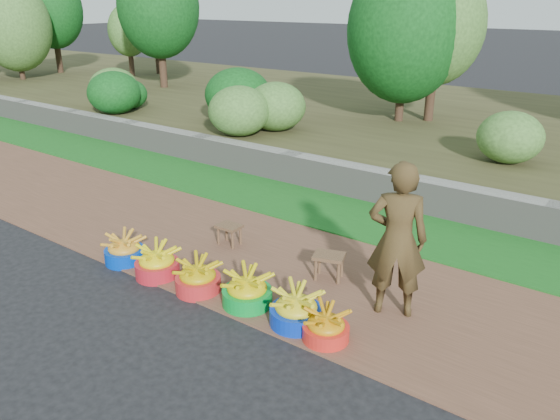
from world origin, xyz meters
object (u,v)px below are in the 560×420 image
Objects in this scene: basin_b at (157,263)px; stool_right at (329,259)px; basin_f at (326,327)px; basin_c at (198,278)px; stool_left at (229,229)px; vendor_woman at (397,240)px; basin_a at (124,250)px; basin_d at (247,291)px; basin_e at (296,310)px.

stool_right is at bearing 33.68° from basin_b.
basin_c is at bearing -178.58° from basin_f.
basin_c is 1.70m from basin_f.
stool_left is 2.61m from vendor_woman.
basin_d is (1.94, 0.10, 0.01)m from basin_a.
vendor_woman reaches higher than stool_right.
basin_b is at bearing -176.50° from basin_e.
basin_b reaches higher than basin_c.
basin_a is at bearing -178.93° from basin_f.
basin_a is 0.97× the size of basin_c.
basin_c reaches higher than basin_a.
vendor_woman reaches higher than basin_b.
basin_c is at bearing -65.26° from stool_left.
vendor_woman reaches higher than basin_a.
stool_right is at bearing -38.04° from vendor_woman.
stool_right is at bearing 103.10° from basin_e.
basin_f is 1.26m from stool_right.
basin_f is 0.28× the size of vendor_woman.
stool_right is at bearing 25.82° from basin_a.
vendor_woman is (2.65, 0.92, 0.68)m from basin_b.
basin_e reaches higher than basin_f.
basin_f reaches higher than stool_left.
vendor_woman reaches higher than basin_c.
basin_e is at bearing 0.25° from basin_d.
basin_b is 1.19m from stool_left.
basin_f is (0.39, -0.05, -0.03)m from basin_e.
stool_left is at bearing 114.74° from basin_c.
basin_e is at bearing 24.78° from vendor_woman.
basin_f is 2.49m from stool_left.
basin_a is 1.94m from basin_d.
basin_b is 2.36m from basin_f.
basin_a is 2.98m from basin_f.
vendor_woman is at bearing -13.50° from stool_right.
stool_right is at bearing 120.30° from basin_f.
vendor_woman is at bearing 31.07° from basin_d.
basin_c is at bearing -172.10° from basin_d.
vendor_woman is at bearing 70.70° from basin_f.
basin_f is at bearing 1.66° from basin_b.
basin_e reaches higher than stool_right.
basin_b is at bearing -1.17° from basin_a.
basin_e is at bearing 172.48° from basin_f.
basin_b is 1.14× the size of basin_f.
basin_a is 1.09× the size of basin_f.
basin_d is at bearing 6.53° from vendor_woman.
basin_d is 1.59m from stool_left.
basin_d reaches higher than basin_b.
basin_d is at bearing 7.90° from basin_c.
basin_a is at bearing -176.91° from basin_d.
stool_right is (1.60, -0.03, 0.03)m from stool_left.
vendor_woman reaches higher than basin_f.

